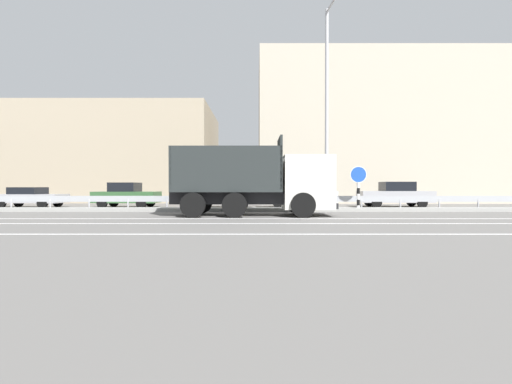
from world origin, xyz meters
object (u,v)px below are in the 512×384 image
Objects in this scene: median_road_sign at (360,187)px; parked_car_2 at (32,197)px; street_lamp_1 at (329,101)px; parked_car_4 at (224,196)px; dump_truck at (276,186)px; parked_car_3 at (128,195)px; parked_car_6 at (397,195)px; parked_car_5 at (301,195)px.

parked_car_2 is (-19.09, 3.49, -0.64)m from median_road_sign.
street_lamp_1 is 2.57× the size of parked_car_4.
dump_truck is 5.84m from street_lamp_1.
street_lamp_1 is 8.44m from parked_car_4.
parked_car_3 is (5.88, 0.06, 0.11)m from parked_car_2.
parked_car_3 is (-8.69, 6.54, -0.57)m from dump_truck.
parked_car_3 is 5.84m from parked_car_4.
parked_car_6 is at bearing 95.25° from parked_car_3.
dump_truck is 1.77× the size of parked_car_4.
street_lamp_1 reaches higher than parked_car_5.
dump_truck is 10.67m from parked_car_6.
parked_car_3 is at bearing 95.30° from parked_car_2.
parked_car_4 is at bearing -86.65° from parked_car_5.
parked_car_4 is (-2.85, 6.44, -0.61)m from dump_truck.
parked_car_5 reaches higher than parked_car_4.
parked_car_4 is (5.83, -0.10, -0.04)m from parked_car_3.
street_lamp_1 is 2.36× the size of parked_car_5.
parked_car_6 is at bearing -83.66° from parked_car_4.
dump_truck reaches higher than parked_car_3.
parked_car_5 is at bearing 164.68° from dump_truck.
parked_car_4 is at bearing 146.57° from street_lamp_1.
street_lamp_1 is at bearing 133.32° from dump_truck.
dump_truck is at bearing -136.77° from street_lamp_1.
street_lamp_1 is at bearing 133.32° from parked_car_6.
median_road_sign is 4.71m from street_lamp_1.
median_road_sign reaches higher than parked_car_3.
parked_car_6 reaches higher than parked_car_3.
parked_car_3 reaches higher than parked_car_5.
median_road_sign is at bearing 10.81° from street_lamp_1.
median_road_sign is 4.58m from parked_car_5.
parked_car_6 reaches higher than parked_car_2.
parked_car_5 is 0.99× the size of parked_car_6.
street_lamp_1 is 2.33× the size of parked_car_6.
parked_car_5 is at bearing 96.35° from parked_car_6.
dump_truck is at bearing -153.56° from parked_car_4.
parked_car_3 is 16.60m from parked_car_6.
dump_truck is 7.07m from parked_car_4.
dump_truck reaches higher than parked_car_4.
street_lamp_1 reaches higher than parked_car_2.
parked_car_3 reaches higher than parked_car_2.
median_road_sign is 0.58× the size of parked_car_4.
parked_car_4 is 4.70m from parked_car_5.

